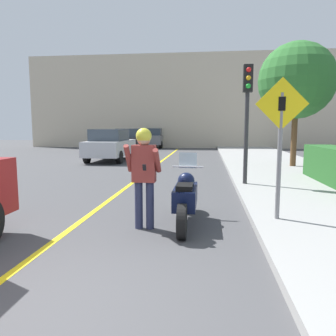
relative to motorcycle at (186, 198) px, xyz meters
name	(u,v)px	position (x,y,z in m)	size (l,w,h in m)	color
ground_plane	(19,314)	(-1.39, -3.18, -0.49)	(80.00, 80.00, 0.00)	#424244
road_center_line	(121,191)	(-1.99, 2.82, -0.49)	(0.12, 36.00, 0.01)	yellow
building_backdrop	(187,101)	(-1.39, 22.82, 3.49)	(28.00, 1.20, 7.97)	beige
motorcycle	(186,198)	(0.00, 0.00, 0.00)	(0.62, 2.28, 1.27)	black
person_biker	(144,167)	(-0.70, -0.40, 0.60)	(0.59, 0.48, 1.77)	#282D4C
crossing_sign	(280,135)	(1.66, 0.03, 1.15)	(0.91, 0.08, 2.50)	slate
traffic_light	(247,101)	(1.50, 3.73, 2.02)	(0.26, 0.30, 3.38)	#2D2D30
street_tree	(297,81)	(4.02, 8.47, 3.19)	(3.14, 3.14, 5.12)	brown
parked_car_silver	(110,145)	(-4.71, 10.92, 0.36)	(1.88, 4.20, 1.68)	black
parked_car_black	(131,140)	(-5.01, 16.91, 0.36)	(1.88, 4.20, 1.68)	black
parked_car_grey	(153,138)	(-4.30, 22.42, 0.36)	(1.88, 4.20, 1.68)	black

